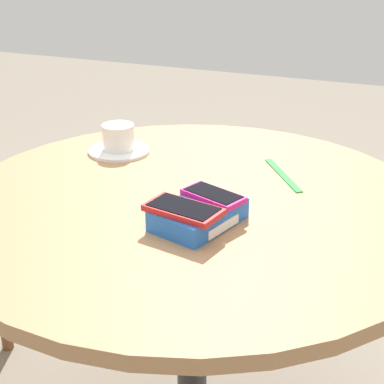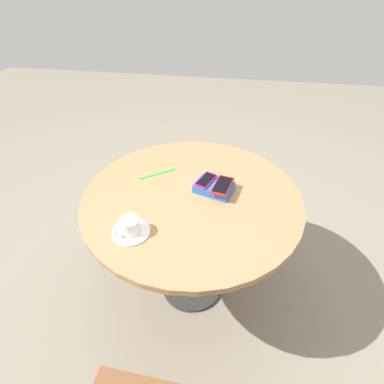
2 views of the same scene
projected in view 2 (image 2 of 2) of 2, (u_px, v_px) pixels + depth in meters
name	position (u px, v px, depth m)	size (l,w,h in m)	color
ground_plane	(192.00, 285.00, 1.86)	(8.00, 8.00, 0.00)	gray
round_table	(192.00, 210.00, 1.47)	(1.03, 1.03, 0.72)	#2D2D2D
phone_box	(214.00, 187.00, 1.42)	(0.20, 0.16, 0.04)	blue
phone_red	(223.00, 185.00, 1.39)	(0.10, 0.16, 0.01)	red
phone_magenta	(206.00, 180.00, 1.42)	(0.10, 0.14, 0.01)	#D11975
saucer	(131.00, 232.00, 1.22)	(0.16, 0.16, 0.01)	white
coffee_cup	(129.00, 226.00, 1.19)	(0.09, 0.09, 0.06)	white
lanyard_strap	(157.00, 174.00, 1.55)	(0.20, 0.02, 0.00)	green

